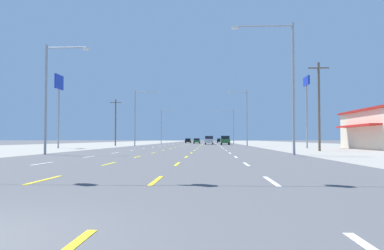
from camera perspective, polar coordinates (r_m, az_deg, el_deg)
ground_plane at (r=70.44m, az=-0.08°, el=-3.20°), size 572.00×572.00×0.00m
lot_apron_left at (r=75.78m, az=-19.15°, el=-3.01°), size 28.00×440.00×0.01m
lot_apron_right at (r=73.54m, az=19.59°, el=-3.03°), size 28.00×440.00×0.01m
lane_markings at (r=108.91m, az=0.89°, el=-2.83°), size 10.64×227.60×0.01m
signal_span_wire at (r=13.88m, az=-12.14°, el=16.77°), size 27.74×0.53×9.62m
suv_far_right_nearest at (r=82.33m, az=5.12°, el=-2.33°), size 1.98×4.90×1.98m
suv_inner_right_near at (r=86.78m, az=2.64°, el=-2.33°), size 1.98×4.90×1.98m
sedan_center_turn_mid at (r=104.66m, az=0.75°, el=-2.45°), size 1.80×4.50×1.46m
sedan_inner_left_midfar at (r=118.36m, az=-0.60°, el=-2.42°), size 1.80×4.50×1.46m
sedan_far_right_far at (r=127.11m, az=4.26°, el=-2.40°), size 1.80×4.50×1.46m
pole_sign_left_row_1 at (r=55.05m, az=-19.76°, el=4.96°), size 0.24×2.60×10.22m
pole_sign_right_row_1 at (r=54.75m, az=17.19°, el=4.67°), size 0.24×2.71×10.06m
streetlight_left_row_0 at (r=32.99m, az=-20.94°, el=4.93°), size 3.72×0.26×9.12m
streetlight_right_row_0 at (r=31.04m, az=14.37°, el=7.10°), size 5.01×0.26×10.70m
streetlight_left_row_1 at (r=68.26m, az=-8.36°, el=1.76°), size 4.70×0.26×10.15m
streetlight_right_row_1 at (r=67.29m, az=8.17°, el=1.62°), size 3.49×0.26×10.00m
streetlight_left_row_2 at (r=104.58m, az=-4.47°, el=0.20°), size 4.84×0.26×9.47m
streetlight_right_row_2 at (r=103.96m, az=6.11°, el=0.21°), size 4.73×0.26×9.46m
utility_pole_right_row_0 at (r=41.84m, az=18.93°, el=2.96°), size 2.20×0.26×9.48m
utility_pole_left_row_1 at (r=72.07m, az=-11.67°, el=0.53°), size 2.20×0.26×8.84m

